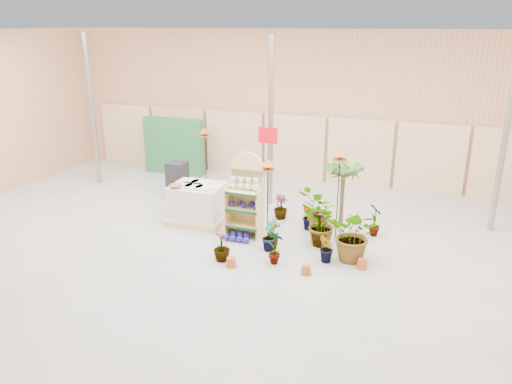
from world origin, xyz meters
TOP-DOWN VIEW (x-y plane):
  - room at (0.00, 0.91)m, footprint 15.20×12.10m
  - display_shelf at (0.11, 1.37)m, footprint 0.83×0.54m
  - teddy_bears at (0.13, 1.28)m, footprint 0.72×0.19m
  - gazing_balls_shelf at (0.11, 1.25)m, footprint 0.71×0.24m
  - gazing_balls_floor at (0.06, 0.95)m, footprint 0.63×0.39m
  - pallet_stack at (-1.26, 1.64)m, footprint 1.36×1.14m
  - charcoal_planters at (-2.61, 3.17)m, footprint 0.50×0.50m
  - trellis_stock at (-3.80, 5.20)m, footprint 2.00×0.30m
  - offer_sign at (0.10, 2.98)m, footprint 0.50×0.08m
  - bird_table_front at (0.58, 1.51)m, footprint 0.34×0.34m
  - bird_table_right at (2.14, 1.69)m, footprint 0.34×0.34m
  - bird_table_back at (-2.29, 4.35)m, footprint 0.34×0.34m
  - palm at (2.08, 2.66)m, footprint 0.70×0.70m
  - potted_plant_0 at (0.94, 0.76)m, footprint 0.41×0.32m
  - potted_plant_1 at (0.89, 0.70)m, footprint 0.37×0.42m
  - potted_plant_2 at (1.91, 1.35)m, footprint 1.09×1.05m
  - potted_plant_3 at (1.86, 1.30)m, footprint 0.63×0.63m
  - potted_plant_4 at (2.94, 2.21)m, footprint 0.47×0.51m
  - potted_plant_5 at (1.43, 2.05)m, footprint 0.43×0.46m
  - potted_plant_6 at (1.63, 2.10)m, footprint 1.02×1.10m
  - potted_plant_7 at (0.12, -0.10)m, footprint 0.49×0.49m
  - potted_plant_8 at (1.19, 0.12)m, footprint 0.46×0.37m
  - potted_plant_9 at (2.17, 0.51)m, footprint 0.40×0.43m
  - potted_plant_10 at (2.67, 0.82)m, footprint 1.10×0.97m
  - potted_plant_11 at (0.59, 2.53)m, footprint 0.48×0.48m

SIDE VIEW (x-z plane):
  - gazing_balls_floor at x=0.06m, z-range 0.00..0.15m
  - potted_plant_7 at x=0.12m, z-range 0.00..0.62m
  - potted_plant_11 at x=0.59m, z-range 0.00..0.62m
  - potted_plant_9 at x=2.17m, z-range 0.00..0.63m
  - potted_plant_1 at x=0.89m, z-range 0.00..0.65m
  - potted_plant_5 at x=1.43m, z-range 0.00..0.65m
  - potted_plant_0 at x=0.94m, z-range 0.00..0.70m
  - potted_plant_8 at x=1.19m, z-range 0.00..0.76m
  - potted_plant_3 at x=1.86m, z-range 0.00..0.81m
  - potted_plant_4 at x=2.94m, z-range 0.00..0.81m
  - potted_plant_2 at x=1.91m, z-range 0.00..0.94m
  - pallet_stack at x=-1.26m, z-range -0.02..0.98m
  - potted_plant_6 at x=1.63m, z-range 0.00..1.00m
  - charcoal_planters at x=-2.61m, z-range 0.00..1.00m
  - potted_plant_10 at x=2.67m, z-range 0.00..1.14m
  - gazing_balls_shelf at x=0.11m, z-range 0.69..0.83m
  - display_shelf at x=0.11m, z-range -0.08..1.85m
  - trellis_stock at x=-3.80m, z-range 0.00..1.80m
  - teddy_bears at x=0.13m, z-range 1.07..1.38m
  - palm at x=2.08m, z-range 0.57..2.20m
  - offer_sign at x=0.10m, z-range 0.47..2.67m
  - bird_table_back at x=-2.29m, z-range 0.75..2.51m
  - bird_table_front at x=0.58m, z-range 0.77..2.56m
  - bird_table_right at x=2.14m, z-range 0.91..3.04m
  - room at x=0.00m, z-range -0.14..4.56m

